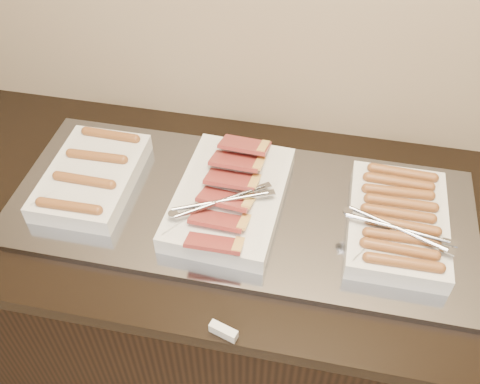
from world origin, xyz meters
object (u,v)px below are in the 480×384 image
(counter, at_px, (236,302))
(warming_tray, at_px, (240,208))
(dish_center, at_px, (229,197))
(dish_right, at_px, (398,221))
(dish_left, at_px, (92,176))

(counter, relative_size, warming_tray, 1.72)
(dish_center, height_order, dish_right, dish_center)
(dish_center, bearing_deg, warming_tray, 9.75)
(dish_center, relative_size, dish_right, 1.18)
(dish_left, relative_size, dish_right, 0.95)
(dish_left, distance_m, dish_center, 0.38)
(counter, height_order, dish_left, dish_left)
(dish_right, bearing_deg, counter, 179.39)
(warming_tray, height_order, dish_left, dish_left)
(warming_tray, bearing_deg, dish_left, 180.00)
(warming_tray, distance_m, dish_right, 0.40)
(dish_left, bearing_deg, dish_right, -0.46)
(counter, bearing_deg, dish_right, -0.55)
(dish_left, bearing_deg, dish_center, -0.70)
(dish_right, bearing_deg, warming_tray, 179.36)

